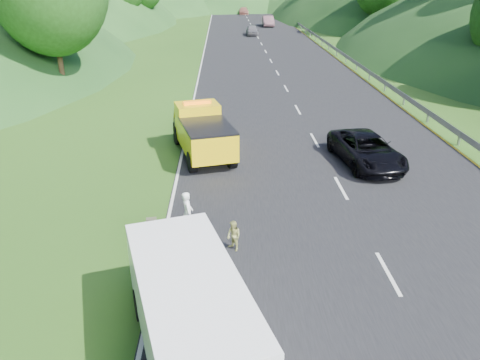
{
  "coord_description": "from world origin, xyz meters",
  "views": [
    {
      "loc": [
        -1.84,
        -13.4,
        8.25
      ],
      "look_at": [
        -1.27,
        2.1,
        1.3
      ],
      "focal_mm": 35.0,
      "sensor_mm": 36.0,
      "label": 1
    }
  ],
  "objects_px": {
    "white_van": "(189,309)",
    "child": "(234,250)",
    "woman": "(189,233)",
    "passing_suv": "(365,164)",
    "tow_truck": "(202,132)",
    "suitcase": "(152,226)"
  },
  "relations": [
    {
      "from": "woman",
      "to": "suitcase",
      "type": "bearing_deg",
      "value": 79.66
    },
    {
      "from": "passing_suv",
      "to": "white_van",
      "type": "bearing_deg",
      "value": -130.46
    },
    {
      "from": "tow_truck",
      "to": "woman",
      "type": "bearing_deg",
      "value": -106.08
    },
    {
      "from": "tow_truck",
      "to": "white_van",
      "type": "bearing_deg",
      "value": -103.49
    },
    {
      "from": "tow_truck",
      "to": "woman",
      "type": "distance_m",
      "value": 7.59
    },
    {
      "from": "suitcase",
      "to": "passing_suv",
      "type": "xyz_separation_m",
      "value": [
        9.08,
        5.97,
        -0.29
      ]
    },
    {
      "from": "suitcase",
      "to": "passing_suv",
      "type": "relative_size",
      "value": 0.11
    },
    {
      "from": "white_van",
      "to": "woman",
      "type": "height_order",
      "value": "white_van"
    },
    {
      "from": "white_van",
      "to": "woman",
      "type": "bearing_deg",
      "value": 77.88
    },
    {
      "from": "child",
      "to": "passing_suv",
      "type": "bearing_deg",
      "value": 99.82
    },
    {
      "from": "suitcase",
      "to": "passing_suv",
      "type": "distance_m",
      "value": 10.87
    },
    {
      "from": "tow_truck",
      "to": "child",
      "type": "bearing_deg",
      "value": -95.79
    },
    {
      "from": "tow_truck",
      "to": "white_van",
      "type": "height_order",
      "value": "tow_truck"
    },
    {
      "from": "child",
      "to": "tow_truck",
      "type": "bearing_deg",
      "value": 149.75
    },
    {
      "from": "child",
      "to": "suitcase",
      "type": "height_order",
      "value": "suitcase"
    },
    {
      "from": "tow_truck",
      "to": "woman",
      "type": "height_order",
      "value": "tow_truck"
    },
    {
      "from": "white_van",
      "to": "child",
      "type": "relative_size",
      "value": 6.89
    },
    {
      "from": "tow_truck",
      "to": "passing_suv",
      "type": "height_order",
      "value": "tow_truck"
    },
    {
      "from": "suitcase",
      "to": "passing_suv",
      "type": "height_order",
      "value": "passing_suv"
    },
    {
      "from": "white_van",
      "to": "suitcase",
      "type": "distance_m",
      "value": 5.97
    },
    {
      "from": "suitcase",
      "to": "passing_suv",
      "type": "bearing_deg",
      "value": 33.31
    },
    {
      "from": "woman",
      "to": "passing_suv",
      "type": "height_order",
      "value": "woman"
    }
  ]
}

